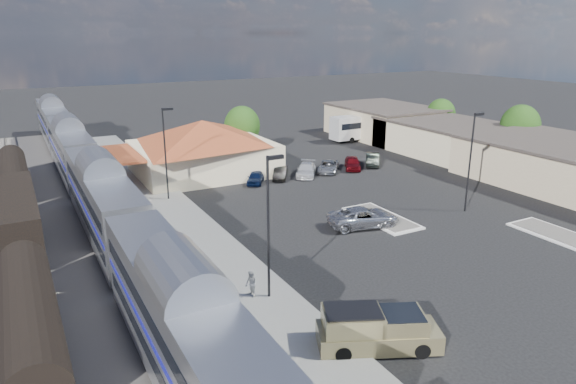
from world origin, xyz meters
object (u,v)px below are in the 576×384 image
suv (363,217)px  coach_bus (366,125)px  station_depot (203,147)px  pickup_truck (379,330)px

suv → coach_bus: (22.58, 29.88, 1.37)m
station_depot → coach_bus: 29.45m
pickup_truck → suv: bearing=-9.6°
pickup_truck → coach_bus: size_ratio=0.55×
station_depot → suv: size_ratio=3.06×
coach_bus → pickup_truck: bearing=143.0°
station_depot → suv: bearing=-75.3°
coach_bus → station_depot: bearing=103.1°
station_depot → coach_bus: (28.56, 7.10, -0.93)m
station_depot → suv: (5.98, -22.77, -2.30)m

